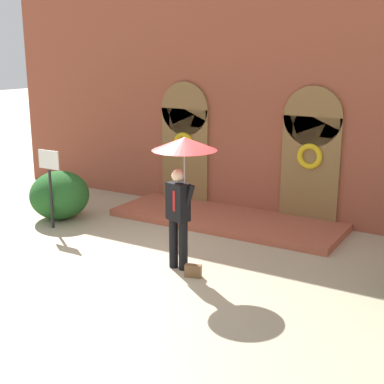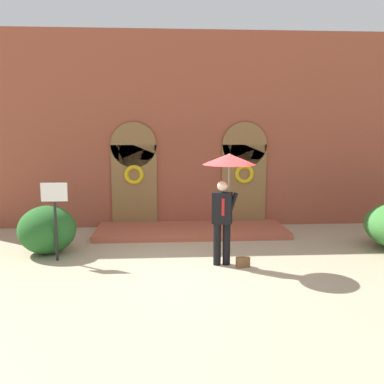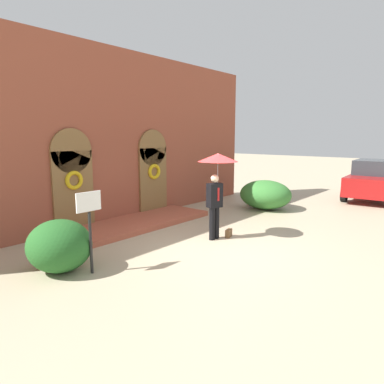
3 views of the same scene
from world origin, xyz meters
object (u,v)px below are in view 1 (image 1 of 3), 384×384
Objects in this scene: shrub_left at (60,195)px; handbag at (193,271)px; sign_post at (50,176)px; person_with_umbrella at (183,163)px.

handbag is at bearing -16.96° from shrub_left.
handbag is 4.57m from shrub_left.
handbag is 4.19m from sign_post.
shrub_left is at bearing 120.37° from sign_post.
handbag is 0.20× the size of shrub_left.
handbag is at bearing -31.77° from person_with_umbrella.
person_with_umbrella is at bearing -15.63° from shrub_left.
sign_post reaches higher than shrub_left.
shrub_left is (-4.35, 1.33, 0.44)m from handbag.
person_with_umbrella reaches higher than sign_post.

